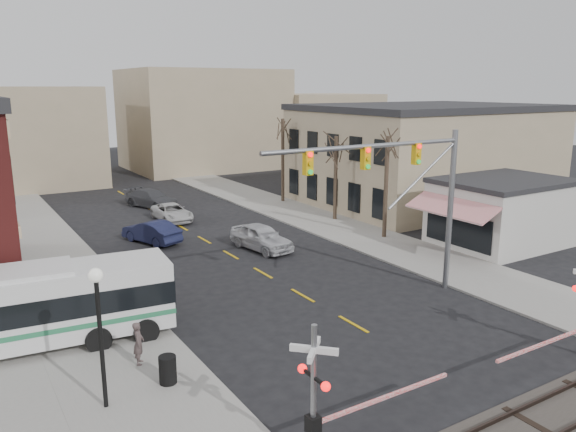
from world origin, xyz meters
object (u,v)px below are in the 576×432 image
(traffic_signal_mast, at_px, (408,181))
(car_b, at_px, (151,232))
(street_lamp, at_px, (98,310))
(transit_bus, at_px, (7,311))
(car_a, at_px, (261,237))
(car_d, at_px, (152,198))
(pedestrian_far, at_px, (49,327))
(trash_bin, at_px, (168,370))
(rr_crossing_west, at_px, (326,391))
(pedestrian_near, at_px, (139,343))
(car_c, at_px, (172,212))

(traffic_signal_mast, bearing_deg, car_b, 113.67)
(traffic_signal_mast, bearing_deg, street_lamp, -171.52)
(transit_bus, relative_size, car_a, 2.62)
(transit_bus, xyz_separation_m, street_lamp, (2.10, -5.79, 1.60))
(traffic_signal_mast, distance_m, car_b, 18.31)
(street_lamp, distance_m, car_b, 20.00)
(car_d, distance_m, pedestrian_far, 26.41)
(trash_bin, xyz_separation_m, pedestrian_far, (-2.92, 5.16, 0.30))
(transit_bus, xyz_separation_m, pedestrian_far, (1.37, -0.27, -0.87))
(trash_bin, distance_m, car_a, 16.68)
(pedestrian_far, bearing_deg, car_b, 23.57)
(trash_bin, bearing_deg, rr_crossing_west, -67.34)
(traffic_signal_mast, relative_size, trash_bin, 11.05)
(trash_bin, relative_size, car_d, 0.19)
(pedestrian_far, bearing_deg, pedestrian_near, -85.98)
(car_d, bearing_deg, transit_bus, -142.66)
(rr_crossing_west, xyz_separation_m, car_a, (8.32, 18.59, -1.16))
(traffic_signal_mast, bearing_deg, car_a, 98.97)
(transit_bus, height_order, pedestrian_far, transit_bus)
(car_c, bearing_deg, traffic_signal_mast, -79.87)
(rr_crossing_west, height_order, car_d, rr_crossing_west)
(street_lamp, distance_m, car_a, 18.60)
(car_c, relative_size, pedestrian_far, 2.91)
(trash_bin, height_order, car_d, car_d)
(car_c, height_order, pedestrian_far, pedestrian_far)
(pedestrian_near, bearing_deg, rr_crossing_west, -135.90)
(street_lamp, distance_m, car_d, 31.27)
(car_c, bearing_deg, car_d, 87.35)
(rr_crossing_west, xyz_separation_m, pedestrian_far, (-5.36, 11.00, -1.06))
(rr_crossing_west, height_order, pedestrian_far, rr_crossing_west)
(car_a, bearing_deg, traffic_signal_mast, -90.09)
(car_c, bearing_deg, car_a, -78.87)
(street_lamp, bearing_deg, car_c, 65.05)
(transit_bus, height_order, car_b, transit_bus)
(traffic_signal_mast, distance_m, car_d, 27.57)
(car_a, distance_m, pedestrian_far, 15.64)
(traffic_signal_mast, bearing_deg, transit_bus, 167.87)
(car_c, bearing_deg, pedestrian_far, -122.76)
(traffic_signal_mast, relative_size, car_b, 2.43)
(car_c, relative_size, pedestrian_near, 2.85)
(car_a, bearing_deg, transit_bus, -163.12)
(street_lamp, bearing_deg, car_b, 67.45)
(pedestrian_near, bearing_deg, street_lamp, 165.22)
(transit_bus, height_order, car_a, transit_bus)
(car_d, bearing_deg, pedestrian_near, -132.26)
(street_lamp, relative_size, car_b, 1.03)
(street_lamp, bearing_deg, pedestrian_near, 51.37)
(car_b, relative_size, pedestrian_near, 2.77)
(trash_bin, bearing_deg, car_c, 69.30)
(transit_bus, bearing_deg, pedestrian_far, -11.28)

